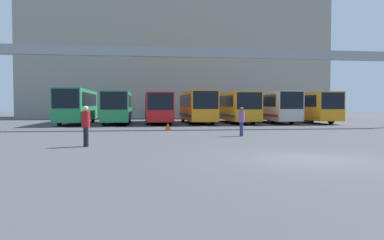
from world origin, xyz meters
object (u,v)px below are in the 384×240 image
Objects in this scene: bus_slot_5 at (270,105)px; traffic_cone at (168,127)px; bus_slot_6 at (308,106)px; bus_slot_0 at (78,104)px; bus_slot_1 at (118,106)px; bus_slot_3 at (197,105)px; pedestrian_near_right at (242,121)px; bus_slot_4 at (233,106)px; pedestrian_mid_left at (86,125)px; bus_slot_2 at (158,106)px.

bus_slot_5 is 20.78× the size of traffic_cone.
bus_slot_0 is at bearing 178.08° from bus_slot_6.
bus_slot_3 is at bearing 0.33° from bus_slot_1.
bus_slot_3 is 16.34m from pedestrian_near_right.
bus_slot_0 is 4.04m from bus_slot_1.
bus_slot_4 is 24.47m from pedestrian_mid_left.
pedestrian_mid_left is 3.25× the size of traffic_cone.
bus_slot_4 reaches higher than pedestrian_mid_left.
bus_slot_6 is 19.05× the size of traffic_cone.
bus_slot_1 reaches higher than bus_slot_2.
bus_slot_0 reaches higher than traffic_cone.
bus_slot_6 is at bearing 149.37° from pedestrian_near_right.
pedestrian_mid_left is at bearing -134.00° from bus_slot_6.
bus_slot_1 is 3.99m from bus_slot_2.
bus_slot_0 is 14.12m from traffic_cone.
bus_slot_3 is 22.37m from pedestrian_mid_left.
bus_slot_3 is at bearing -177.54° from bus_slot_5.
traffic_cone is (-3.71, -10.70, -1.56)m from bus_slot_3.
bus_slot_0 is 6.75× the size of pedestrian_mid_left.
bus_slot_1 is (3.97, -0.71, -0.13)m from bus_slot_0.
bus_slot_6 reaches higher than bus_slot_4.
pedestrian_mid_left is (-8.07, -20.84, -0.88)m from bus_slot_3.
bus_slot_1 reaches higher than pedestrian_near_right.
bus_slot_3 is at bearing -5.06° from bus_slot_2.
bus_slot_6 reaches higher than pedestrian_near_right.
pedestrian_near_right is (-11.65, -16.17, -0.89)m from bus_slot_6.
bus_slot_2 is at bearing -179.35° from bus_slot_4.
bus_slot_1 is 18.24m from pedestrian_near_right.
pedestrian_near_right is at bearing -63.20° from bus_slot_1.
bus_slot_6 is 19.95m from pedestrian_near_right.
bus_slot_5 is at bearing 43.47° from traffic_cone.
bus_slot_6 reaches higher than traffic_cone.
bus_slot_5 is 16.13m from traffic_cone.
bus_slot_2 is at bearing 179.95° from bus_slot_5.
pedestrian_near_right is at bearing -54.31° from bus_slot_0.
bus_slot_1 is 0.92× the size of bus_slot_4.
bus_slot_2 is 21.60m from pedestrian_mid_left.
bus_slot_1 is 11.93m from bus_slot_4.
bus_slot_5 is at bearing -1.44° from bus_slot_4.
bus_slot_1 is 0.93× the size of bus_slot_2.
bus_slot_1 is at bearing -174.29° from bus_slot_2.
bus_slot_5 reaches higher than bus_slot_2.
pedestrian_near_right is at bearing -54.66° from traffic_cone.
bus_slot_1 is at bearing -10.08° from bus_slot_0.
traffic_cone is (-11.65, -11.05, -1.56)m from bus_slot_5.
bus_slot_4 is 6.51× the size of pedestrian_mid_left.
bus_slot_0 is at bearing 179.21° from bus_slot_4.
pedestrian_mid_left reaches higher than pedestrian_near_right.
bus_slot_5 is 26.57m from pedestrian_mid_left.
bus_slot_3 reaches higher than pedestrian_mid_left.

